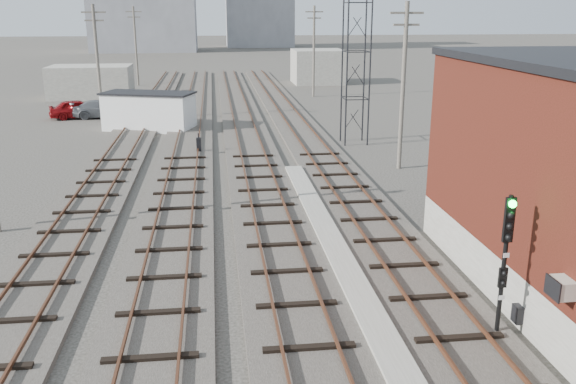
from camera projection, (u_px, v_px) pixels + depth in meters
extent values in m
plane|color=#282621|center=(249.00, 95.00, 63.96)|extent=(320.00, 320.00, 0.00)
cube|color=#332D28|center=(301.00, 131.00, 44.25)|extent=(3.20, 90.00, 0.20)
cube|color=#4C2816|center=(291.00, 128.00, 44.10)|extent=(0.07, 90.00, 0.12)
cube|color=#4C2816|center=(311.00, 128.00, 44.26)|extent=(0.07, 90.00, 0.12)
cube|color=#332D28|center=(246.00, 133.00, 43.78)|extent=(3.20, 90.00, 0.20)
cube|color=#4C2816|center=(236.00, 130.00, 43.63)|extent=(0.07, 90.00, 0.12)
cube|color=#4C2816|center=(256.00, 129.00, 43.80)|extent=(0.07, 90.00, 0.12)
cube|color=#332D28|center=(190.00, 134.00, 43.32)|extent=(3.20, 90.00, 0.20)
cube|color=#4C2816|center=(179.00, 131.00, 43.17)|extent=(0.07, 90.00, 0.12)
cube|color=#4C2816|center=(200.00, 130.00, 43.34)|extent=(0.07, 90.00, 0.12)
cube|color=#332D28|center=(132.00, 135.00, 42.86)|extent=(3.20, 90.00, 0.20)
cube|color=#4C2816|center=(122.00, 132.00, 42.71)|extent=(0.07, 90.00, 0.12)
cube|color=#4C2816|center=(142.00, 132.00, 42.87)|extent=(0.07, 90.00, 0.12)
cube|color=gray|center=(347.00, 274.00, 20.23)|extent=(0.90, 28.00, 0.26)
cube|color=beige|center=(561.00, 288.00, 14.35)|extent=(0.45, 0.62, 0.45)
cube|color=black|center=(517.00, 314.00, 16.77)|extent=(0.20, 0.35, 0.50)
cylinder|color=black|center=(348.00, 28.00, 37.87)|extent=(0.10, 0.10, 15.00)
cylinder|color=black|center=(372.00, 28.00, 38.05)|extent=(0.10, 0.10, 15.00)
cylinder|color=black|center=(343.00, 27.00, 39.30)|extent=(0.10, 0.10, 15.00)
cylinder|color=black|center=(366.00, 27.00, 39.47)|extent=(0.10, 0.10, 15.00)
cylinder|color=#595147|center=(98.00, 65.00, 46.96)|extent=(0.24, 0.24, 9.00)
cube|color=#595147|center=(93.00, 12.00, 45.84)|extent=(1.80, 0.12, 0.12)
cube|color=#595147|center=(94.00, 20.00, 46.01)|extent=(1.40, 0.12, 0.12)
cylinder|color=#595147|center=(136.00, 47.00, 70.74)|extent=(0.24, 0.24, 9.00)
cube|color=#595147|center=(133.00, 12.00, 69.62)|extent=(1.80, 0.12, 0.12)
cube|color=#595147|center=(134.00, 17.00, 69.79)|extent=(1.40, 0.12, 0.12)
cylinder|color=#595147|center=(403.00, 88.00, 32.99)|extent=(0.24, 0.24, 9.00)
cube|color=#595147|center=(407.00, 13.00, 31.87)|extent=(1.80, 0.12, 0.12)
cube|color=#595147|center=(406.00, 25.00, 32.05)|extent=(1.40, 0.12, 0.12)
cylinder|color=#595147|center=(314.00, 52.00, 61.53)|extent=(0.24, 0.24, 9.00)
cube|color=#595147|center=(314.00, 12.00, 60.41)|extent=(1.80, 0.12, 0.12)
cube|color=#595147|center=(314.00, 18.00, 60.58)|extent=(1.40, 0.12, 0.12)
cube|color=gray|center=(91.00, 82.00, 61.65)|extent=(8.00, 5.00, 3.20)
cube|color=gray|center=(318.00, 66.00, 73.94)|extent=(6.00, 6.00, 4.00)
cube|color=gray|center=(496.00, 335.00, 16.56)|extent=(0.40, 0.40, 0.10)
cylinder|color=black|center=(503.00, 268.00, 16.00)|extent=(0.12, 0.12, 4.03)
cube|color=black|center=(509.00, 220.00, 15.59)|extent=(0.26, 0.10, 1.21)
sphere|color=#0CE533|center=(513.00, 204.00, 15.37)|extent=(0.20, 0.20, 0.20)
sphere|color=black|center=(511.00, 215.00, 15.46)|extent=(0.20, 0.20, 0.20)
sphere|color=black|center=(510.00, 227.00, 15.55)|extent=(0.20, 0.20, 0.20)
sphere|color=black|center=(509.00, 238.00, 15.63)|extent=(0.20, 0.20, 0.20)
cube|color=black|center=(503.00, 278.00, 16.05)|extent=(0.22, 0.09, 0.55)
cube|color=white|center=(506.00, 255.00, 15.80)|extent=(0.16, 0.02, 0.12)
cube|color=white|center=(502.00, 298.00, 16.15)|extent=(0.16, 0.02, 0.12)
cube|color=black|center=(199.00, 145.00, 37.50)|extent=(0.30, 0.30, 0.94)
cylinder|color=black|center=(198.00, 135.00, 37.33)|extent=(0.07, 0.07, 0.28)
cube|color=white|center=(149.00, 112.00, 44.95)|extent=(6.93, 4.59, 2.67)
cube|color=black|center=(148.00, 93.00, 44.55)|extent=(7.20, 4.86, 0.13)
imported|color=maroon|center=(78.00, 109.00, 50.03)|extent=(4.85, 3.01, 1.54)
imported|color=#929699|center=(129.00, 101.00, 54.11)|extent=(4.75, 1.75, 1.55)
imported|color=slate|center=(103.00, 109.00, 50.23)|extent=(5.11, 2.32, 1.45)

